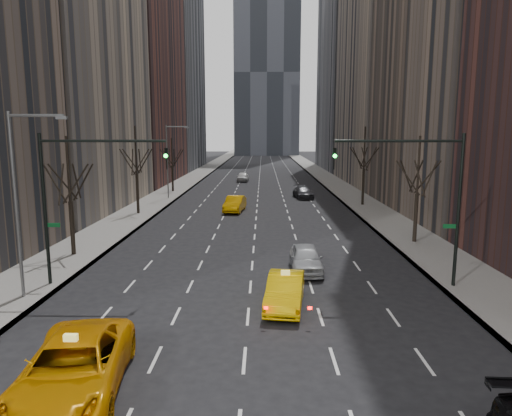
{
  "coord_description": "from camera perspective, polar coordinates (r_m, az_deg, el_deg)",
  "views": [
    {
      "loc": [
        0.66,
        -11.42,
        8.12
      ],
      "look_at": [
        0.23,
        16.83,
        3.5
      ],
      "focal_mm": 32.0,
      "sensor_mm": 36.0,
      "label": 1
    }
  ],
  "objects": [
    {
      "name": "far_suv_grey",
      "position": [
        58.23,
        5.91,
        1.94
      ],
      "size": [
        2.69,
        5.21,
        1.44
      ],
      "primitive_type": "imported",
      "rotation": [
        0.0,
        0.0,
        0.14
      ],
      "color": "#29292E",
      "rests_on": "ground"
    },
    {
      "name": "taxi_sedan",
      "position": [
        21.97,
        3.67,
        -10.27
      ],
      "size": [
        2.22,
        4.86,
        1.55
      ],
      "primitive_type": "imported",
      "rotation": [
        0.0,
        0.0,
        -0.13
      ],
      "color": "#FCC505",
      "rests_on": "ground"
    },
    {
      "name": "tree_rw_c",
      "position": [
        52.82,
        13.32,
        4.61
      ],
      "size": [
        3.36,
        3.5,
        8.74
      ],
      "color": "black",
      "rests_on": "ground"
    },
    {
      "name": "tree_lw_b",
      "position": [
        32.33,
        -22.19,
        0.77
      ],
      "size": [
        3.36,
        3.5,
        7.82
      ],
      "color": "black",
      "rests_on": "ground"
    },
    {
      "name": "streetlight_far",
      "position": [
        57.63,
        -10.71,
        6.64
      ],
      "size": [
        2.83,
        0.22,
        9.0
      ],
      "color": "slate",
      "rests_on": "ground"
    },
    {
      "name": "bld_right_deep",
      "position": [
        110.43,
        12.5,
        19.98
      ],
      "size": [
        14.0,
        30.0,
        58.0
      ],
      "primitive_type": "cube",
      "color": "slate",
      "rests_on": "ground"
    },
    {
      "name": "far_car_white",
      "position": [
        78.25,
        -1.66,
        3.92
      ],
      "size": [
        2.0,
        4.74,
        1.6
      ],
      "primitive_type": "imported",
      "rotation": [
        0.0,
        0.0,
        -0.02
      ],
      "color": "silver",
      "rests_on": "ground"
    },
    {
      "name": "tree_lw_d",
      "position": [
        64.83,
        -10.43,
        5.11
      ],
      "size": [
        3.36,
        3.5,
        7.36
      ],
      "color": "black",
      "rests_on": "ground"
    },
    {
      "name": "bld_left_far",
      "position": [
        81.72,
        -15.73,
        18.74
      ],
      "size": [
        14.0,
        28.0,
        44.0
      ],
      "primitive_type": "cube",
      "color": "brown",
      "rests_on": "ground"
    },
    {
      "name": "far_taxi",
      "position": [
        47.96,
        -2.65,
        0.52
      ],
      "size": [
        2.31,
        5.13,
        1.63
      ],
      "primitive_type": "imported",
      "rotation": [
        0.0,
        0.0,
        -0.12
      ],
      "color": "#FFAE05",
      "rests_on": "ground"
    },
    {
      "name": "taxi_suv",
      "position": [
        16.08,
        -21.86,
        -18.11
      ],
      "size": [
        3.79,
        6.81,
        1.8
      ],
      "primitive_type": "imported",
      "rotation": [
        0.0,
        0.0,
        0.13
      ],
      "color": "orange",
      "rests_on": "ground"
    },
    {
      "name": "traffic_mast_left",
      "position": [
        25.51,
        -21.66,
        2.71
      ],
      "size": [
        6.69,
        0.39,
        8.0
      ],
      "color": "black",
      "rests_on": "ground"
    },
    {
      "name": "streetlight_near",
      "position": [
        24.44,
        -27.22,
        2.38
      ],
      "size": [
        2.83,
        0.22,
        9.0
      ],
      "color": "slate",
      "rests_on": "ground"
    },
    {
      "name": "silver_sedan_ahead",
      "position": [
        27.49,
        6.24,
        -6.26
      ],
      "size": [
        1.87,
        4.59,
        1.56
      ],
      "primitive_type": "imported",
      "rotation": [
        0.0,
        0.0,
        -0.01
      ],
      "color": "#9EA1A5",
      "rests_on": "ground"
    },
    {
      "name": "tree_lw_c",
      "position": [
        47.33,
        -14.68,
        4.04
      ],
      "size": [
        3.36,
        3.5,
        8.74
      ],
      "color": "black",
      "rests_on": "ground"
    },
    {
      "name": "sidewalk_right",
      "position": [
        82.63,
        8.95,
        3.59
      ],
      "size": [
        4.5,
        320.0,
        0.15
      ],
      "primitive_type": "cube",
      "color": "slate",
      "rests_on": "ground"
    },
    {
      "name": "bld_right_far",
      "position": [
        80.05,
        17.12,
        21.07
      ],
      "size": [
        14.0,
        28.0,
        50.0
      ],
      "primitive_type": "cube",
      "color": "tan",
      "rests_on": "ground"
    },
    {
      "name": "tree_rw_b",
      "position": [
        35.57,
        19.47,
        1.65
      ],
      "size": [
        3.36,
        3.5,
        7.82
      ],
      "color": "black",
      "rests_on": "ground"
    },
    {
      "name": "traffic_mast_right",
      "position": [
        25.03,
        20.62,
        2.65
      ],
      "size": [
        6.69,
        0.39,
        8.0
      ],
      "color": "black",
      "rests_on": "ground"
    },
    {
      "name": "sidewalk_left",
      "position": [
        82.83,
        -8.11,
        3.63
      ],
      "size": [
        4.5,
        320.0,
        0.15
      ],
      "primitive_type": "cube",
      "color": "slate",
      "rests_on": "ground"
    },
    {
      "name": "bld_left_deep",
      "position": [
        111.84,
        -11.29,
        20.4
      ],
      "size": [
        14.0,
        30.0,
        60.0
      ],
      "primitive_type": "cube",
      "color": "slate",
      "rests_on": "ground"
    }
  ]
}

